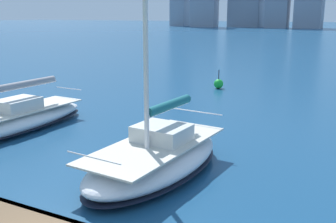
{
  "coord_description": "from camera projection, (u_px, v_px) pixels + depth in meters",
  "views": [
    {
      "loc": [
        -5.67,
        5.12,
        5.37
      ],
      "look_at": [
        0.21,
        -6.24,
        2.2
      ],
      "focal_mm": 42.0,
      "sensor_mm": 36.0,
      "label": 1
    }
  ],
  "objects": [
    {
      "name": "sailboat_teal",
      "position": [
        156.0,
        156.0,
        13.43
      ],
      "size": [
        3.45,
        6.92,
        11.75
      ],
      "color": "white",
      "rests_on": "ground"
    },
    {
      "name": "sailboat_grey",
      "position": [
        10.0,
        119.0,
        18.28
      ],
      "size": [
        2.76,
        8.88,
        12.36
      ],
      "color": "silver",
      "rests_on": "ground"
    },
    {
      "name": "channel_buoy",
      "position": [
        219.0,
        84.0,
        29.18
      ],
      "size": [
        0.7,
        0.7,
        1.4
      ],
      "color": "green",
      "rests_on": "ground"
    }
  ]
}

